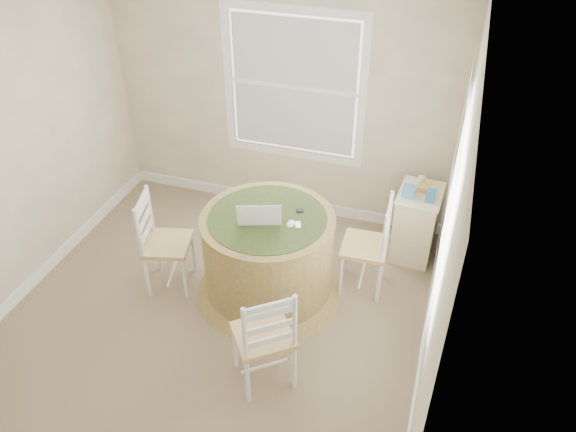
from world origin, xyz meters
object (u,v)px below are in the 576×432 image
(round_table, at_px, (268,253))
(chair_near, at_px, (263,335))
(chair_right, at_px, (365,246))
(laptop, at_px, (260,216))
(chair_left, at_px, (167,244))
(corner_chest, at_px, (416,223))

(round_table, xyz_separation_m, chair_near, (0.29, -0.94, 0.02))
(chair_right, relative_size, laptop, 2.12)
(round_table, bearing_deg, chair_left, 171.85)
(round_table, xyz_separation_m, corner_chest, (1.19, 0.97, -0.09))
(round_table, height_order, laptop, laptop)
(chair_left, height_order, corner_chest, chair_left)
(chair_left, bearing_deg, round_table, -92.99)
(chair_left, xyz_separation_m, chair_right, (1.70, 0.51, 0.00))
(chair_left, xyz_separation_m, chair_near, (1.19, -0.76, 0.00))
(corner_chest, bearing_deg, chair_right, -118.15)
(chair_right, bearing_deg, laptop, -68.59)
(round_table, xyz_separation_m, chair_right, (0.80, 0.33, 0.02))
(chair_left, height_order, chair_near, same)
(round_table, height_order, chair_right, chair_right)
(chair_near, bearing_deg, chair_right, -149.10)
(chair_left, distance_m, laptop, 0.95)
(chair_left, bearing_deg, corner_chest, -75.42)
(round_table, relative_size, chair_left, 1.42)
(chair_near, bearing_deg, laptop, -106.39)
(round_table, relative_size, chair_near, 1.42)
(chair_right, relative_size, corner_chest, 1.32)
(chair_near, height_order, corner_chest, chair_near)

